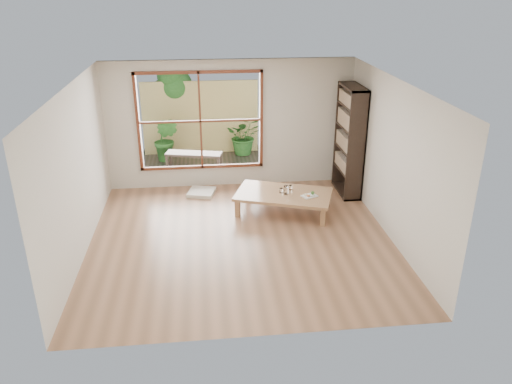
{
  "coord_description": "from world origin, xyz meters",
  "views": [
    {
      "loc": [
        -0.57,
        -7.38,
        4.04
      ],
      "look_at": [
        0.33,
        0.68,
        0.55
      ],
      "focal_mm": 35.0,
      "sensor_mm": 36.0,
      "label": 1
    }
  ],
  "objects_px": {
    "bookshelf": "(349,141)",
    "garden_bench": "(194,155)",
    "low_table": "(284,195)",
    "food_tray": "(310,195)"
  },
  "relations": [
    {
      "from": "bookshelf",
      "to": "garden_bench",
      "type": "xyz_separation_m",
      "value": [
        -3.09,
        1.58,
        -0.72
      ]
    },
    {
      "from": "bookshelf",
      "to": "low_table",
      "type": "bearing_deg",
      "value": -150.58
    },
    {
      "from": "bookshelf",
      "to": "garden_bench",
      "type": "bearing_deg",
      "value": 152.92
    },
    {
      "from": "garden_bench",
      "to": "low_table",
      "type": "bearing_deg",
      "value": -41.84
    },
    {
      "from": "bookshelf",
      "to": "food_tray",
      "type": "relative_size",
      "value": 6.78
    },
    {
      "from": "low_table",
      "to": "food_tray",
      "type": "relative_size",
      "value": 6.12
    },
    {
      "from": "food_tray",
      "to": "garden_bench",
      "type": "bearing_deg",
      "value": 105.59
    },
    {
      "from": "low_table",
      "to": "bookshelf",
      "type": "distance_m",
      "value": 1.8
    },
    {
      "from": "bookshelf",
      "to": "food_tray",
      "type": "distance_m",
      "value": 1.56
    },
    {
      "from": "low_table",
      "to": "garden_bench",
      "type": "bearing_deg",
      "value": 144.54
    }
  ]
}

